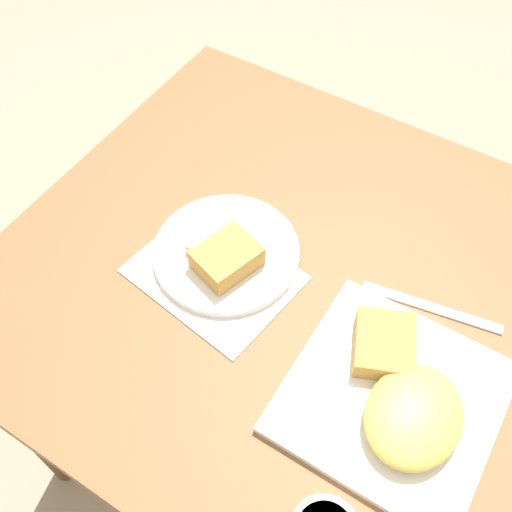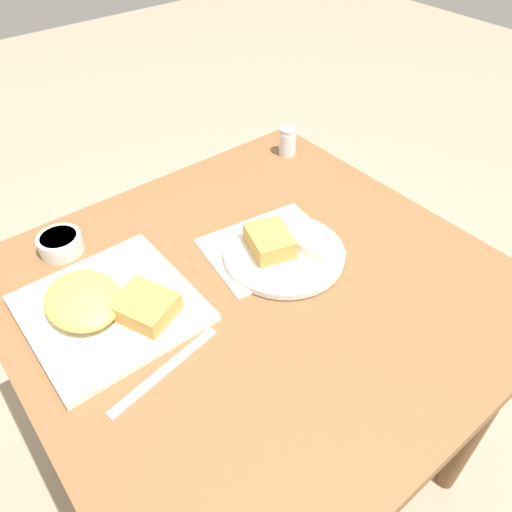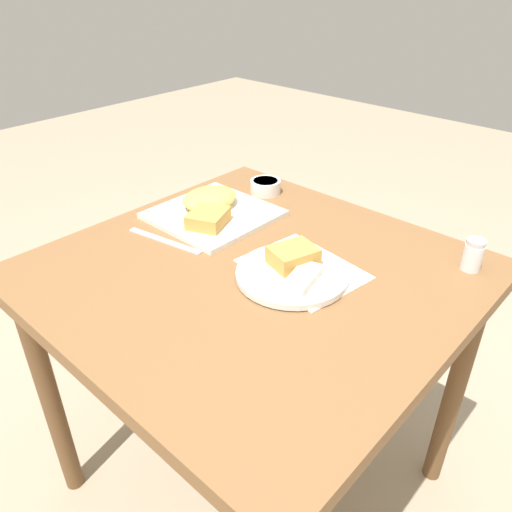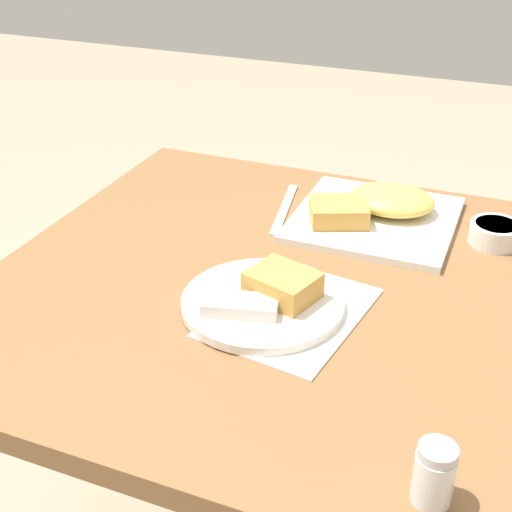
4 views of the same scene
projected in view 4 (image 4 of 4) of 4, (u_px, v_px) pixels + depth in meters
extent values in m
cube|color=brown|center=(268.00, 287.00, 1.15)|extent=(0.86, 0.89, 0.04)
cylinder|color=brown|center=(493.00, 381.00, 1.52)|extent=(0.05, 0.05, 0.71)
cylinder|color=brown|center=(182.00, 309.00, 1.76)|extent=(0.05, 0.05, 0.71)
cube|color=silver|center=(290.00, 312.00, 1.05)|extent=(0.23, 0.28, 0.00)
cube|color=white|center=(374.00, 220.00, 1.30)|extent=(0.28, 0.28, 0.01)
ellipsoid|color=#E5BC51|center=(392.00, 200.00, 1.31)|extent=(0.16, 0.13, 0.04)
cube|color=gold|center=(339.00, 212.00, 1.27)|extent=(0.12, 0.12, 0.04)
cylinder|color=white|center=(263.00, 303.00, 1.05)|extent=(0.24, 0.24, 0.01)
cube|color=gold|center=(283.00, 285.00, 1.05)|extent=(0.12, 0.10, 0.04)
cube|color=silver|center=(240.00, 306.00, 1.02)|extent=(0.12, 0.07, 0.02)
cylinder|color=white|center=(495.00, 233.00, 1.23)|extent=(0.09, 0.09, 0.04)
cylinder|color=#D1B775|center=(497.00, 225.00, 1.22)|extent=(0.07, 0.07, 0.00)
cylinder|color=white|center=(433.00, 478.00, 0.73)|extent=(0.04, 0.04, 0.06)
cylinder|color=white|center=(432.00, 487.00, 0.74)|extent=(0.03, 0.03, 0.03)
cylinder|color=silver|center=(438.00, 452.00, 0.72)|extent=(0.04, 0.04, 0.01)
cube|color=silver|center=(284.00, 209.00, 1.35)|extent=(0.05, 0.22, 0.00)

